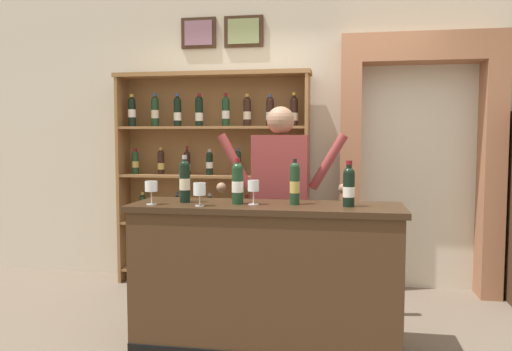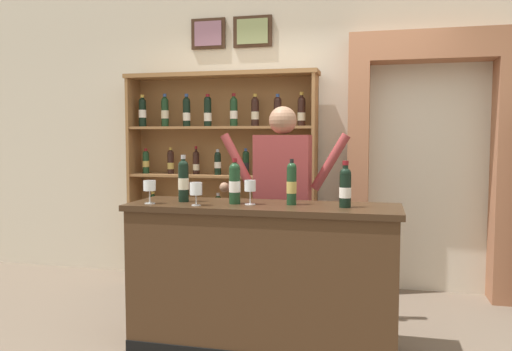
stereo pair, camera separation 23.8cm
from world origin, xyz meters
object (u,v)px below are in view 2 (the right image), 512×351
Objects in this scene: wine_shelf at (222,172)px; shopkeeper at (283,187)px; tasting_bottle_bianco at (292,183)px; tasting_bottle_chianti at (235,182)px; tasting_bottle_riserva at (183,180)px; tasting_bottle_grappa at (345,186)px; tasting_counter at (262,277)px; wine_glass_right at (196,190)px; wine_glass_center at (250,187)px; wine_glass_spare at (150,187)px.

wine_shelf is 1.22× the size of shopkeeper.
tasting_bottle_chianti is at bearing -174.04° from tasting_bottle_bianco.
tasting_bottle_riserva reaches higher than tasting_bottle_bianco.
tasting_bottle_chianti is 0.38m from tasting_bottle_bianco.
tasting_bottle_bianco reaches higher than tasting_bottle_grappa.
wine_glass_right is (-0.41, -0.16, 0.60)m from tasting_counter.
shopkeeper is 5.50× the size of tasting_bottle_bianco.
wine_glass_right is at bearing -158.58° from wine_glass_center.
tasting_bottle_riserva is 1.07× the size of tasting_bottle_bianco.
shopkeeper is 10.97× the size of wine_glass_right.
tasting_bottle_chianti is 0.27m from wine_glass_right.
wine_shelf reaches higher than tasting_bottle_chianti.
tasting_bottle_riserva is (-0.56, -0.00, 0.65)m from tasting_counter.
tasting_bottle_chianti is at bearing 32.71° from wine_glass_right.
shopkeeper is at bearing 87.82° from tasting_counter.
wine_shelf reaches higher than tasting_bottle_bianco.
tasting_counter is 11.87× the size of wine_glass_right.
wine_shelf is 1.60m from wine_glass_spare.
wine_glass_right is (-0.95, -0.14, -0.03)m from tasting_bottle_grappa.
tasting_bottle_chianti is 1.03× the size of tasting_bottle_grappa.
tasting_bottle_riserva is 0.24m from wine_glass_spare.
shopkeeper is 10.28× the size of wine_glass_center.
wine_glass_spare is (-0.77, -0.75, 0.06)m from shopkeeper.
wine_glass_right is (-0.22, -0.14, -0.04)m from tasting_bottle_chianti.
shopkeeper is at bearing -47.97° from wine_shelf.
tasting_bottle_riserva is at bearing 176.19° from wine_glass_center.
tasting_bottle_chianti reaches higher than tasting_bottle_grappa.
tasting_bottle_bianco is 0.63m from wine_glass_right.
tasting_bottle_grappa is (0.73, -0.00, -0.01)m from tasting_bottle_chianti.
wine_glass_center is (-0.10, -0.64, 0.06)m from shopkeeper.
wine_glass_center is (-0.62, -0.01, -0.02)m from tasting_bottle_grappa.
tasting_bottle_chianti is at bearing -173.85° from tasting_counter.
shopkeeper reaches higher than wine_glass_spare.
tasting_bottle_bianco is (0.19, 0.02, 0.64)m from tasting_counter.
tasting_bottle_chianti reaches higher than wine_glass_spare.
wine_shelf reaches higher than tasting_bottle_grappa.
tasting_bottle_riserva is at bearing -134.04° from shopkeeper.
wine_glass_right is at bearing -163.13° from tasting_bottle_bianco.
wine_glass_center is at bearing 21.42° from wine_glass_right.
tasting_bottle_bianco reaches higher than wine_glass_right.
tasting_counter is at bearing -92.18° from shopkeeper.
tasting_bottle_chianti is 1.01× the size of tasting_bottle_bianco.
tasting_bottle_chianti is 2.02× the size of wine_glass_right.
tasting_counter is (0.74, -1.45, -0.60)m from wine_shelf.
wine_glass_right is at bearing -147.29° from tasting_bottle_chianti.
tasting_bottle_chianti is at bearing 173.52° from wine_glass_center.
tasting_bottle_bianco is at bearing 5.96° from tasting_bottle_chianti.
tasting_bottle_riserva is 1.09× the size of tasting_bottle_grappa.
tasting_bottle_chianti is 0.57m from wine_glass_spare.
wine_glass_center reaches higher than tasting_counter.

